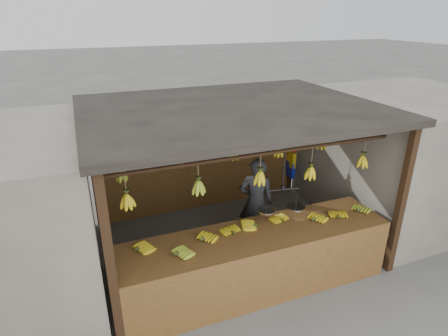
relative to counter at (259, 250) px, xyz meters
name	(u,v)px	position (x,y,z in m)	size (l,w,h in m)	color
ground	(230,245)	(0.10, 1.23, -0.72)	(80.00, 80.00, 0.00)	#5B5B57
stall	(223,128)	(0.10, 1.56, 1.25)	(4.30, 3.30, 2.40)	black
neighbor_right	(405,154)	(3.70, 1.23, 0.43)	(3.00, 3.00, 2.30)	slate
counter	(259,250)	(0.00, 0.00, 0.00)	(3.86, 0.88, 0.96)	brown
hanging_bananas	(231,156)	(0.10, 1.24, 0.90)	(3.63, 2.20, 0.40)	gold
balance_scale	(282,205)	(0.44, 0.23, 0.47)	(0.67, 0.32, 0.87)	black
vendor	(256,202)	(0.51, 1.14, 0.06)	(0.57, 0.37, 1.56)	#262628
bag_bundles	(292,150)	(2.04, 2.58, 0.28)	(0.08, 0.26, 1.26)	#199926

